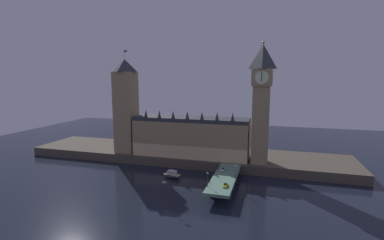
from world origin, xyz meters
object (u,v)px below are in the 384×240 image
at_px(clock_tower, 261,100).
at_px(pedestrian_mid_walk, 235,175).
at_px(street_lamp_far, 219,161).
at_px(pedestrian_near_rail, 210,182).
at_px(pedestrian_far_rail, 218,168).
at_px(street_lamp_mid, 236,170).
at_px(car_southbound_lead, 226,185).
at_px(victoria_tower, 126,106).
at_px(car_northbound_lead, 223,169).
at_px(boat_upstream, 172,175).
at_px(street_lamp_near, 207,177).

xyz_separation_m(clock_tower, pedestrian_mid_walk, (-10.58, -29.57, -36.55)).
bearing_deg(street_lamp_far, pedestrian_near_rail, -89.11).
bearing_deg(clock_tower, pedestrian_near_rail, -116.38).
relative_size(pedestrian_far_rail, street_lamp_mid, 0.27).
bearing_deg(pedestrian_far_rail, pedestrian_mid_walk, -40.16).
bearing_deg(pedestrian_far_rail, street_lamp_far, 95.57).
height_order(street_lamp_mid, street_lamp_far, street_lamp_mid).
height_order(car_southbound_lead, pedestrian_far_rail, pedestrian_far_rail).
distance_m(victoria_tower, pedestrian_mid_walk, 90.46).
bearing_deg(car_northbound_lead, boat_upstream, -173.63).
relative_size(clock_tower, pedestrian_mid_walk, 43.23).
bearing_deg(street_lamp_far, pedestrian_mid_walk, -49.95).
height_order(car_northbound_lead, pedestrian_near_rail, pedestrian_near_rail).
height_order(pedestrian_far_rail, street_lamp_near, street_lamp_near).
xyz_separation_m(street_lamp_near, boat_upstream, (-25.32, 21.13, -8.76)).
xyz_separation_m(car_northbound_lead, car_southbound_lead, (5.24, -22.38, 0.03)).
xyz_separation_m(car_southbound_lead, pedestrian_mid_walk, (2.62, 14.59, 0.22)).
height_order(clock_tower, street_lamp_mid, clock_tower).
height_order(car_southbound_lead, pedestrian_mid_walk, pedestrian_mid_walk).
height_order(clock_tower, pedestrian_near_rail, clock_tower).
distance_m(car_northbound_lead, street_lamp_far, 6.75).
xyz_separation_m(clock_tower, victoria_tower, (-89.80, 1.69, -6.05)).
bearing_deg(pedestrian_far_rail, pedestrian_near_rail, -90.00).
xyz_separation_m(victoria_tower, car_southbound_lead, (76.60, -45.85, -30.72)).
bearing_deg(car_southbound_lead, pedestrian_far_rail, 108.54).
relative_size(street_lamp_near, boat_upstream, 0.60).
xyz_separation_m(pedestrian_far_rail, street_lamp_near, (-0.40, -25.34, 3.29)).
height_order(clock_tower, victoria_tower, clock_tower).
height_order(pedestrian_near_rail, street_lamp_far, street_lamp_far).
bearing_deg(street_lamp_far, clock_tower, 37.78).
bearing_deg(street_lamp_near, street_lamp_far, 90.00).
xyz_separation_m(car_northbound_lead, street_lamp_near, (-3.02, -24.30, 3.65)).
xyz_separation_m(car_southbound_lead, street_lamp_near, (-8.26, -1.91, 3.62)).
relative_size(clock_tower, car_northbound_lead, 17.11).
xyz_separation_m(car_southbound_lead, boat_upstream, (-33.58, 19.22, -5.14)).
height_order(victoria_tower, pedestrian_mid_walk, victoria_tower).
xyz_separation_m(car_southbound_lead, street_lamp_mid, (3.02, 12.81, 3.57)).
xyz_separation_m(car_southbound_lead, pedestrian_far_rail, (-7.86, 23.43, 0.33)).
relative_size(clock_tower, boat_upstream, 6.25).
relative_size(victoria_tower, car_northbound_lead, 16.56).
relative_size(car_northbound_lead, pedestrian_far_rail, 2.27).
height_order(clock_tower, pedestrian_far_rail, clock_tower).
height_order(pedestrian_near_rail, street_lamp_mid, street_lamp_mid).
distance_m(victoria_tower, car_southbound_lead, 94.41).
bearing_deg(car_northbound_lead, pedestrian_near_rail, -97.22).
relative_size(victoria_tower, pedestrian_near_rail, 41.25).
relative_size(clock_tower, pedestrian_far_rail, 38.77).
relative_size(clock_tower, pedestrian_near_rail, 42.63).
bearing_deg(pedestrian_near_rail, pedestrian_mid_walk, 50.87).
height_order(car_northbound_lead, street_lamp_mid, street_lamp_mid).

